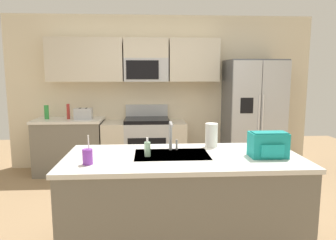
{
  "coord_description": "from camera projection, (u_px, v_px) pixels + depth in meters",
  "views": [
    {
      "loc": [
        -0.22,
        -3.33,
        1.65
      ],
      "look_at": [
        0.03,
        0.6,
        1.05
      ],
      "focal_mm": 33.54,
      "sensor_mm": 36.0,
      "label": 1
    }
  ],
  "objects": [
    {
      "name": "ground_plane",
      "position": [
        169.0,
        220.0,
        3.54
      ],
      "size": [
        9.0,
        9.0,
        0.0
      ],
      "primitive_type": "plane",
      "color": "#997A56",
      "rests_on": "ground"
    },
    {
      "name": "kitchen_wall_unit",
      "position": [
        153.0,
        83.0,
        5.37
      ],
      "size": [
        5.2,
        0.43,
        2.6
      ],
      "color": "beige",
      "rests_on": "ground"
    },
    {
      "name": "back_counter",
      "position": [
        70.0,
        146.0,
        5.16
      ],
      "size": [
        1.09,
        0.63,
        0.9
      ],
      "color": "slate",
      "rests_on": "ground"
    },
    {
      "name": "range_oven",
      "position": [
        145.0,
        145.0,
        5.24
      ],
      "size": [
        1.36,
        0.61,
        1.1
      ],
      "color": "#B7BABF",
      "rests_on": "ground"
    },
    {
      "name": "refrigerator",
      "position": [
        253.0,
        116.0,
        5.2
      ],
      "size": [
        0.9,
        0.76,
        1.85
      ],
      "color": "#4C4F54",
      "rests_on": "ground"
    },
    {
      "name": "island_counter",
      "position": [
        183.0,
        202.0,
        2.91
      ],
      "size": [
        2.13,
        0.96,
        0.9
      ],
      "color": "slate",
      "rests_on": "ground"
    },
    {
      "name": "toaster",
      "position": [
        83.0,
        114.0,
        5.04
      ],
      "size": [
        0.28,
        0.16,
        0.18
      ],
      "color": "#B7BABF",
      "rests_on": "back_counter"
    },
    {
      "name": "pepper_mill",
      "position": [
        68.0,
        111.0,
        5.07
      ],
      "size": [
        0.05,
        0.05,
        0.25
      ],
      "primitive_type": "cylinder",
      "color": "#B2332D",
      "rests_on": "back_counter"
    },
    {
      "name": "bottle_green",
      "position": [
        47.0,
        112.0,
        5.07
      ],
      "size": [
        0.07,
        0.07,
        0.23
      ],
      "primitive_type": "cylinder",
      "color": "green",
      "rests_on": "back_counter"
    },
    {
      "name": "sink_faucet",
      "position": [
        171.0,
        134.0,
        3.0
      ],
      "size": [
        0.08,
        0.21,
        0.28
      ],
      "color": "#B7BABF",
      "rests_on": "island_counter"
    },
    {
      "name": "drink_cup_purple",
      "position": [
        88.0,
        157.0,
        2.56
      ],
      "size": [
        0.08,
        0.08,
        0.25
      ],
      "color": "purple",
      "rests_on": "island_counter"
    },
    {
      "name": "soap_dispenser",
      "position": [
        147.0,
        149.0,
        2.81
      ],
      "size": [
        0.06,
        0.06,
        0.17
      ],
      "color": "#A5D8B2",
      "rests_on": "island_counter"
    },
    {
      "name": "paper_towel_roll",
      "position": [
        211.0,
        135.0,
        3.17
      ],
      "size": [
        0.12,
        0.12,
        0.24
      ],
      "primitive_type": "cylinder",
      "color": "white",
      "rests_on": "island_counter"
    },
    {
      "name": "backpack",
      "position": [
        268.0,
        144.0,
        2.78
      ],
      "size": [
        0.32,
        0.22,
        0.23
      ],
      "color": "teal",
      "rests_on": "island_counter"
    }
  ]
}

